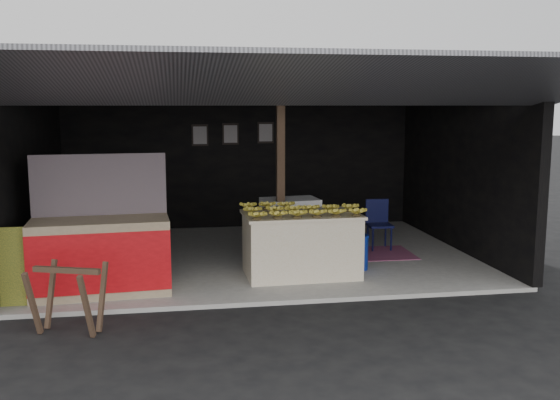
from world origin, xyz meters
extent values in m
plane|color=black|center=(0.00, 0.00, 0.00)|extent=(80.00, 80.00, 0.00)
cube|color=gray|center=(0.00, 2.50, 0.03)|extent=(7.00, 5.00, 0.06)
cube|color=black|center=(0.00, 5.00, 1.51)|extent=(7.00, 0.15, 2.90)
cube|color=black|center=(-3.50, 2.50, 1.51)|extent=(0.15, 5.00, 2.90)
cube|color=black|center=(3.50, 2.50, 1.51)|extent=(0.15, 5.00, 2.90)
cube|color=#232326|center=(0.00, 2.50, 2.96)|extent=(7.20, 5.20, 0.12)
cube|color=#232326|center=(0.00, -0.95, 2.73)|extent=(7.40, 2.47, 0.48)
cube|color=#463023|center=(0.30, 1.90, 1.49)|extent=(0.12, 0.12, 2.85)
cube|color=silver|center=(0.48, 1.14, 0.49)|extent=(1.61, 0.99, 0.87)
cube|color=silver|center=(0.48, 1.14, 0.95)|extent=(1.67, 1.05, 0.04)
cube|color=white|center=(0.50, 2.14, 0.54)|extent=(0.93, 0.67, 0.97)
cube|color=navy|center=(0.50, 1.84, 0.59)|extent=(0.68, 0.09, 0.29)
cube|color=#B21414|center=(0.50, 1.84, 0.25)|extent=(0.44, 0.06, 0.10)
cube|color=#998466|center=(-2.26, 0.72, 0.55)|extent=(1.79, 0.88, 0.98)
cube|color=red|center=(-2.26, 0.33, 0.55)|extent=(1.74, 0.14, 0.76)
cube|color=white|center=(-2.26, 0.32, 0.55)|extent=(0.59, 0.05, 0.20)
cube|color=#191B4C|center=(-2.26, 1.04, 1.45)|extent=(1.74, 0.17, 0.82)
cube|color=black|center=(-3.15, 0.38, 0.55)|extent=(0.65, 0.12, 0.97)
cube|color=#463023|center=(-2.82, -0.67, 0.39)|extent=(0.14, 0.29, 0.75)
cube|color=#463023|center=(-2.24, -0.87, 0.39)|extent=(0.14, 0.29, 0.75)
cube|color=#463023|center=(-2.70, -0.31, 0.39)|extent=(0.14, 0.29, 0.75)
cube|color=#463023|center=(-2.12, -0.52, 0.39)|extent=(0.14, 0.29, 0.75)
cube|color=#463023|center=(-2.47, -0.59, 0.72)|extent=(0.75, 0.31, 0.06)
cylinder|color=navy|center=(1.36, 1.33, 0.31)|extent=(0.33, 0.33, 0.49)
cylinder|color=#090B32|center=(1.94, 2.36, 0.27)|extent=(0.03, 0.03, 0.42)
cylinder|color=#090B32|center=(2.26, 2.35, 0.27)|extent=(0.03, 0.03, 0.42)
cylinder|color=#090B32|center=(1.95, 2.68, 0.27)|extent=(0.03, 0.03, 0.42)
cylinder|color=#090B32|center=(2.27, 2.67, 0.27)|extent=(0.03, 0.03, 0.42)
cube|color=#090B32|center=(2.11, 2.52, 0.48)|extent=(0.41, 0.41, 0.04)
cube|color=#090B32|center=(2.11, 2.70, 0.69)|extent=(0.40, 0.05, 0.43)
cube|color=#7E1C4D|center=(1.80, 2.22, 0.07)|extent=(1.53, 1.04, 0.01)
cube|color=black|center=(-0.80, 4.90, 1.91)|extent=(0.32, 0.03, 0.42)
cube|color=#4C4C59|center=(-0.80, 4.88, 1.91)|extent=(0.26, 0.02, 0.34)
cube|color=black|center=(-0.20, 4.90, 1.93)|extent=(0.32, 0.03, 0.42)
cube|color=#4C4C59|center=(-0.20, 4.88, 1.93)|extent=(0.26, 0.02, 0.34)
cube|color=black|center=(0.50, 4.90, 1.95)|extent=(0.32, 0.03, 0.42)
cube|color=#4C4C59|center=(0.50, 4.88, 1.95)|extent=(0.26, 0.02, 0.34)
camera|label=1|loc=(-1.26, -7.44, 2.49)|focal=40.00mm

